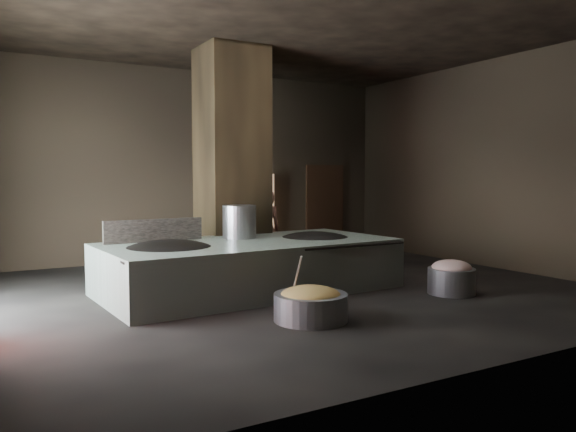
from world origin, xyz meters
TOP-DOWN VIEW (x-y plane):
  - floor at (0.00, 0.00)m, footprint 10.00×9.00m
  - ceiling at (0.00, 0.00)m, footprint 10.00×9.00m
  - back_wall at (0.00, 4.55)m, footprint 10.00×0.10m
  - front_wall at (0.00, -4.55)m, footprint 10.00×0.10m
  - right_wall at (5.05, 0.00)m, footprint 0.10×9.00m
  - pillar at (-0.30, 1.90)m, footprint 1.20×1.20m
  - hearth_platform at (-0.69, 0.26)m, footprint 5.09×2.67m
  - platform_cap at (-0.69, 0.26)m, footprint 4.85×2.33m
  - wok_left at (-2.14, 0.21)m, footprint 1.56×1.56m
  - wok_left_rim at (-2.14, 0.21)m, footprint 1.59×1.59m
  - wok_right at (0.66, 0.31)m, footprint 1.45×1.45m
  - wok_right_rim at (0.66, 0.31)m, footprint 1.49×1.49m
  - stock_pot at (-0.64, 0.81)m, footprint 0.60×0.60m
  - splash_guard at (-2.14, 1.01)m, footprint 1.72×0.17m
  - cook at (0.63, 2.19)m, footprint 0.66×0.48m
  - veg_basin at (-0.86, -1.97)m, footprint 1.29×1.29m
  - veg_fill at (-0.86, -1.97)m, footprint 0.83×0.83m
  - ladle at (-1.01, -1.82)m, footprint 0.07×0.40m
  - meat_basin at (2.14, -1.64)m, footprint 0.99×0.99m
  - meat_fill at (2.14, -1.64)m, footprint 0.65×0.65m
  - doorway_near at (1.20, 4.45)m, footprint 1.18×0.08m
  - doorway_near_glow at (1.45, 4.17)m, footprint 0.84×0.04m
  - doorway_far at (3.60, 4.45)m, footprint 1.18×0.08m
  - doorway_far_glow at (3.80, 4.53)m, footprint 0.74×0.04m

SIDE VIEW (x-z plane):
  - floor at x=0.00m, z-range -0.10..0.00m
  - veg_basin at x=-0.86m, z-range 0.00..0.37m
  - meat_basin at x=2.14m, z-range 0.00..0.43m
  - veg_fill at x=-0.86m, z-range 0.22..0.48m
  - hearth_platform at x=-0.69m, z-range 0.00..0.86m
  - meat_fill at x=2.14m, z-range 0.33..0.57m
  - ladle at x=-1.01m, z-range 0.19..0.91m
  - wok_left at x=-2.14m, z-range 0.53..0.97m
  - wok_right at x=0.66m, z-range 0.55..0.95m
  - platform_cap at x=-0.69m, z-range 0.80..0.83m
  - wok_left_rim at x=-2.14m, z-range 0.79..0.85m
  - wok_right_rim at x=0.66m, z-range 0.79..0.85m
  - cook at x=0.63m, z-range 0.00..1.68m
  - splash_guard at x=-2.14m, z-range 0.81..1.25m
  - doorway_near_glow at x=1.45m, z-range 0.06..2.04m
  - doorway_far_glow at x=3.80m, z-range 0.18..1.92m
  - doorway_near at x=1.20m, z-range -0.09..2.29m
  - doorway_far at x=3.60m, z-range -0.09..2.29m
  - stock_pot at x=-0.64m, z-range 0.81..1.45m
  - back_wall at x=0.00m, z-range 0.00..4.50m
  - front_wall at x=0.00m, z-range 0.00..4.50m
  - right_wall at x=5.05m, z-range 0.00..4.50m
  - pillar at x=-0.30m, z-range 0.00..4.50m
  - ceiling at x=0.00m, z-range 4.50..4.60m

